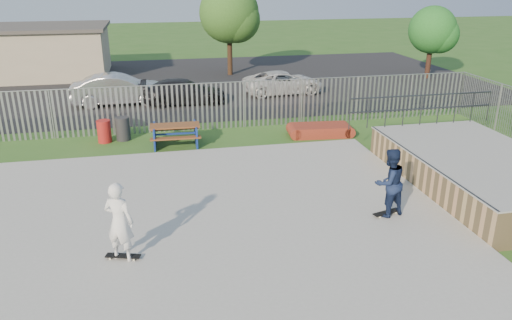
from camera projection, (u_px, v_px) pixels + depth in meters
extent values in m
plane|color=#336221|center=(170.00, 234.00, 12.81)|extent=(120.00, 120.00, 0.00)
cube|color=#A3A39D|center=(170.00, 232.00, 12.79)|extent=(15.00, 12.00, 0.15)
cube|color=tan|center=(479.00, 173.00, 15.37)|extent=(4.00, 7.00, 1.05)
cube|color=#9E9E99|center=(482.00, 156.00, 15.18)|extent=(4.05, 7.05, 0.04)
cylinder|color=#383A3F|center=(422.00, 160.00, 14.79)|extent=(0.06, 7.00, 0.06)
cube|color=brown|center=(175.00, 126.00, 19.25)|extent=(1.92, 0.79, 0.06)
cube|color=brown|center=(176.00, 138.00, 18.77)|extent=(1.91, 0.35, 0.05)
cube|color=brown|center=(175.00, 128.00, 19.94)|extent=(1.91, 0.35, 0.05)
cube|color=navy|center=(175.00, 135.00, 19.39)|extent=(1.73, 1.53, 0.78)
cube|color=maroon|center=(320.00, 130.00, 20.54)|extent=(2.33, 1.32, 0.45)
cylinder|color=#A81D19|center=(104.00, 131.00, 19.66)|extent=(0.53, 0.53, 0.89)
cylinder|color=#28282A|center=(123.00, 129.00, 19.91)|extent=(0.56, 0.56, 0.94)
cube|color=black|center=(155.00, 84.00, 30.22)|extent=(40.00, 18.00, 0.02)
imported|color=silver|center=(119.00, 89.00, 25.17)|extent=(4.71, 1.77, 1.54)
imported|color=black|center=(184.00, 92.00, 25.35)|extent=(4.31, 1.78, 1.25)
imported|color=silver|center=(284.00, 82.00, 27.50)|extent=(4.60, 2.39, 1.24)
cube|color=#B8AB8E|center=(25.00, 53.00, 31.83)|extent=(10.00, 6.00, 3.00)
cube|color=#4C4742|center=(21.00, 27.00, 31.26)|extent=(10.40, 6.40, 0.20)
cylinder|color=#3A2617|center=(230.00, 49.00, 32.32)|extent=(0.32, 0.32, 3.37)
sphere|color=#305B1F|center=(229.00, 13.00, 31.53)|extent=(3.78, 3.78, 3.78)
cylinder|color=#3C2218|center=(429.00, 58.00, 31.41)|extent=(0.31, 0.31, 2.58)
sphere|color=#226321|center=(432.00, 30.00, 30.80)|extent=(2.89, 2.89, 2.89)
cube|color=black|center=(386.00, 212.00, 13.51)|extent=(0.82, 0.41, 0.02)
cube|color=black|center=(123.00, 256.00, 11.43)|extent=(0.82, 0.43, 0.02)
imported|color=#142040|center=(389.00, 183.00, 13.20)|extent=(1.07, 0.93, 1.89)
imported|color=white|center=(119.00, 222.00, 11.12)|extent=(0.82, 0.71, 1.89)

